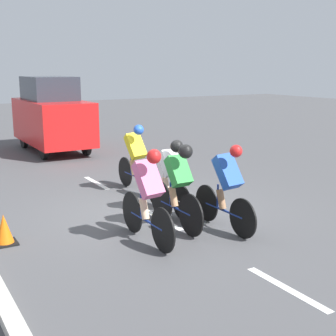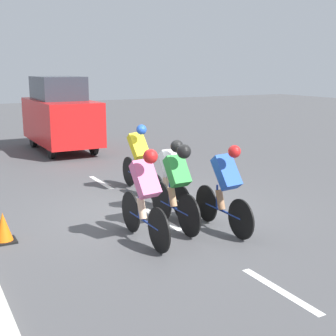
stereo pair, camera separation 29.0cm
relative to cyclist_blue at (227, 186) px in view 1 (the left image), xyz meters
The scene contains 11 objects.
ground_plane 1.81m from the cyclist_blue, 66.38° to the right, with size 60.00×60.00×0.00m, color #4C4C4F.
lane_stripe_near 2.36m from the cyclist_blue, 73.03° to the left, with size 0.12×1.40×0.01m, color white.
lane_stripe_mid 1.48m from the cyclist_blue, 58.64° to the right, with size 0.12×1.40×0.01m, color white.
lane_stripe_far 4.39m from the cyclist_blue, 81.33° to the right, with size 0.12×1.40×0.01m, color white.
cyclist_blue is the anchor object (origin of this frame).
cyclist_yellow 3.06m from the cyclist_blue, 86.44° to the right, with size 0.37×1.70×1.54m.
cyclist_pink 1.43m from the cyclist_blue, ahead, with size 0.35×1.74×1.56m.
cyclist_green 0.82m from the cyclist_blue, 34.25° to the right, with size 0.33×1.69×1.52m.
cyclist_white 1.33m from the cyclist_blue, 75.39° to the right, with size 0.32×1.64×1.45m.
support_car 9.08m from the cyclist_blue, 88.50° to the right, with size 1.70×3.87×2.44m.
traffic_cone 3.66m from the cyclist_blue, 20.14° to the right, with size 0.36×0.36×0.49m.
Camera 1 is at (4.05, 7.56, 2.74)m, focal length 50.00 mm.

